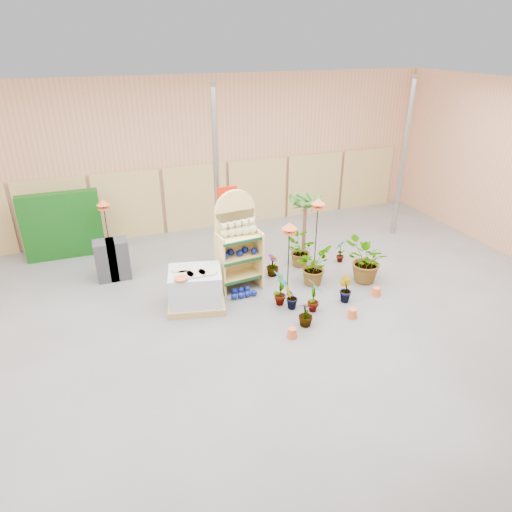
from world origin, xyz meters
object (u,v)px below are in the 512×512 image
(display_shelf, at_px, (237,244))
(bird_table_front, at_px, (289,228))
(pallet_stack, at_px, (196,289))
(potted_plant_2, at_px, (313,266))

(display_shelf, height_order, bird_table_front, display_shelf)
(display_shelf, distance_m, pallet_stack, 1.47)
(display_shelf, distance_m, bird_table_front, 1.42)
(pallet_stack, relative_size, potted_plant_2, 1.53)
(bird_table_front, bearing_deg, display_shelf, 135.10)
(pallet_stack, distance_m, potted_plant_2, 2.89)
(pallet_stack, height_order, bird_table_front, bird_table_front)
(potted_plant_2, bearing_deg, bird_table_front, -157.57)
(bird_table_front, bearing_deg, potted_plant_2, 22.43)
(display_shelf, relative_size, potted_plant_2, 2.53)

